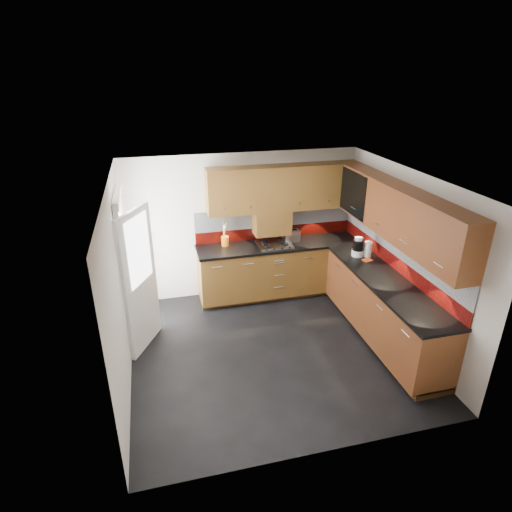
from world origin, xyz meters
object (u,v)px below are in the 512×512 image
object	(u,v)px
toaster	(291,236)
utensil_pot	(225,240)
gas_hob	(274,244)
food_processor	(358,248)

from	to	relation	value
toaster	utensil_pot	bearing A→B (deg)	175.86
gas_hob	toaster	world-z (taller)	toaster
utensil_pot	food_processor	xyz separation A→B (m)	(1.90, -0.90, 0.04)
gas_hob	utensil_pot	world-z (taller)	utensil_pot
utensil_pot	food_processor	size ratio (longest dim) A/B	1.48
gas_hob	toaster	distance (m)	0.34
toaster	gas_hob	bearing A→B (deg)	-163.69
toaster	food_processor	size ratio (longest dim) A/B	0.92
toaster	food_processor	bearing A→B (deg)	-45.85
gas_hob	toaster	xyz separation A→B (m)	(0.32, 0.09, 0.08)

